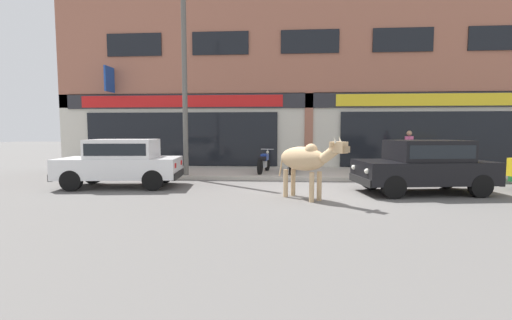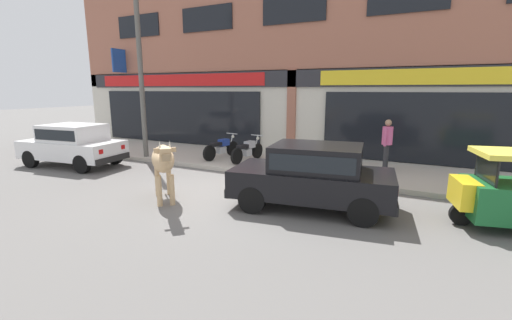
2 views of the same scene
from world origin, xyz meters
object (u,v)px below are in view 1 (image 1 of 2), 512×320
car_1 (122,160)px  motorcycle_1 (293,163)px  pedestrian (409,146)px  cow (305,159)px  utility_pole (185,86)px  car_0 (424,164)px  motorcycle_0 (264,162)px

car_1 → motorcycle_1: car_1 is taller
car_1 → pedestrian: pedestrian is taller
cow → utility_pole: size_ratio=0.26×
car_0 → motorcycle_0: car_0 is taller
motorcycle_1 → pedestrian: (4.55, 0.75, 0.60)m
cow → motorcycle_1: cow is taller
car_0 → utility_pole: size_ratio=0.59×
car_0 → pedestrian: size_ratio=2.35×
cow → motorcycle_1: bearing=92.0°
car_1 → utility_pole: bearing=53.3°
pedestrian → motorcycle_0: bearing=-172.5°
motorcycle_0 → pedestrian: pedestrian is taller
motorcycle_0 → utility_pole: utility_pole is taller
pedestrian → utility_pole: utility_pole is taller
cow → pedestrian: 6.83m
car_1 → motorcycle_1: 6.07m
car_0 → car_1: size_ratio=1.01×
motorcycle_0 → car_0: bearing=-36.5°
motorcycle_1 → car_1: bearing=-151.0°
car_1 → motorcycle_1: size_ratio=2.07×
car_1 → utility_pole: 3.48m
cow → car_0: size_ratio=0.45×
cow → motorcycle_0: 4.68m
car_1 → motorcycle_0: bearing=35.0°
car_1 → utility_pole: (1.45, 1.94, 2.50)m
motorcycle_0 → cow: bearing=-74.3°
utility_pole → motorcycle_1: bearing=14.5°
car_0 → car_1: same height
utility_pole → car_0: bearing=-18.0°
pedestrian → car_0: bearing=-104.5°
motorcycle_1 → motorcycle_0: bearing=179.8°
cow → car_0: (3.32, 1.10, -0.19)m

